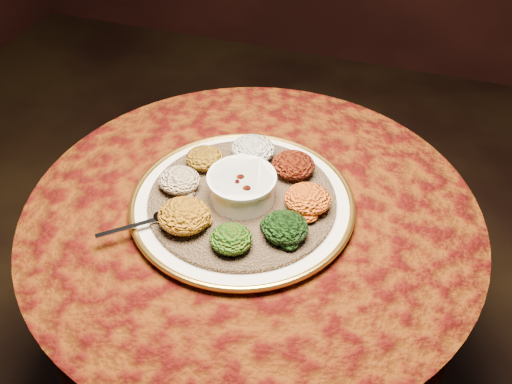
% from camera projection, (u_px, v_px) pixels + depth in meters
% --- Properties ---
extents(table, '(0.96, 0.96, 0.73)m').
position_uv_depth(table, '(252.00, 266.00, 1.31)').
color(table, black).
rests_on(table, ground).
extents(platter, '(0.52, 0.52, 0.02)m').
position_uv_depth(platter, '(242.00, 203.00, 1.19)').
color(platter, white).
rests_on(platter, table).
extents(injera, '(0.41, 0.41, 0.01)m').
position_uv_depth(injera, '(242.00, 200.00, 1.18)').
color(injera, brown).
rests_on(injera, platter).
extents(stew_bowl, '(0.14, 0.14, 0.06)m').
position_uv_depth(stew_bowl, '(242.00, 186.00, 1.16)').
color(stew_bowl, white).
rests_on(stew_bowl, injera).
extents(spoon, '(0.13, 0.11, 0.01)m').
position_uv_depth(spoon, '(159.00, 219.00, 1.12)').
color(spoon, silver).
rests_on(spoon, injera).
extents(portion_ayib, '(0.10, 0.09, 0.05)m').
position_uv_depth(portion_ayib, '(253.00, 149.00, 1.26)').
color(portion_ayib, silver).
rests_on(portion_ayib, injera).
extents(portion_kitfo, '(0.09, 0.09, 0.04)m').
position_uv_depth(portion_kitfo, '(293.00, 165.00, 1.22)').
color(portion_kitfo, black).
rests_on(portion_kitfo, injera).
extents(portion_tikil, '(0.09, 0.09, 0.05)m').
position_uv_depth(portion_tikil, '(308.00, 199.00, 1.14)').
color(portion_tikil, '#C27F10').
rests_on(portion_tikil, injera).
extents(portion_gomen, '(0.09, 0.09, 0.04)m').
position_uv_depth(portion_gomen, '(285.00, 227.00, 1.09)').
color(portion_gomen, black).
rests_on(portion_gomen, injera).
extents(portion_mixveg, '(0.08, 0.08, 0.04)m').
position_uv_depth(portion_mixveg, '(231.00, 239.00, 1.07)').
color(portion_mixveg, '#992309').
rests_on(portion_mixveg, injera).
extents(portion_kik, '(0.10, 0.10, 0.05)m').
position_uv_depth(portion_kik, '(184.00, 216.00, 1.10)').
color(portion_kik, '#B3650F').
rests_on(portion_kik, injera).
extents(portion_timatim, '(0.09, 0.08, 0.04)m').
position_uv_depth(portion_timatim, '(179.00, 180.00, 1.19)').
color(portion_timatim, maroon).
rests_on(portion_timatim, injera).
extents(portion_shiro, '(0.08, 0.08, 0.04)m').
position_uv_depth(portion_shiro, '(205.00, 158.00, 1.24)').
color(portion_shiro, '#856010').
rests_on(portion_shiro, injera).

